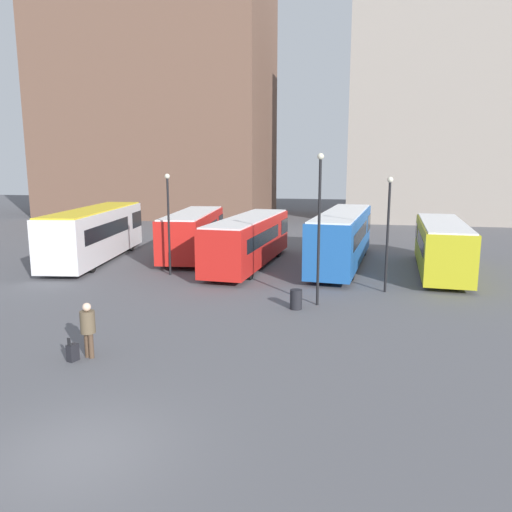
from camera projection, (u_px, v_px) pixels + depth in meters
ground_plane at (78, 454)px, 10.71m from camera, size 160.00×160.00×0.00m
building_block_left at (160, 104)px, 59.97m from camera, size 25.85×16.37×26.53m
building_block_right at (445, 111)px, 54.02m from camera, size 20.40×13.36×23.63m
bus_0 at (96, 232)px, 32.01m from camera, size 4.16×12.04×3.32m
bus_1 at (193, 232)px, 33.42m from camera, size 3.55×10.09×2.97m
bus_2 at (249, 239)px, 30.26m from camera, size 3.26×11.42×2.98m
bus_3 at (342, 236)px, 30.38m from camera, size 3.65×12.45×3.28m
bus_4 at (442, 245)px, 28.27m from camera, size 3.13×10.10×2.93m
traveler at (88, 325)px, 15.85m from camera, size 0.58×0.58×1.82m
suitcase at (73, 352)px, 15.72m from camera, size 0.33×0.39×0.79m
lamp_post_0 at (388, 225)px, 23.67m from camera, size 0.28×0.28×5.54m
lamp_post_1 at (168, 216)px, 27.36m from camera, size 0.28×0.28×5.61m
lamp_post_2 at (319, 219)px, 21.33m from camera, size 0.28×0.28×6.58m
trash_bin at (296, 299)px, 21.33m from camera, size 0.52×0.52×0.85m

